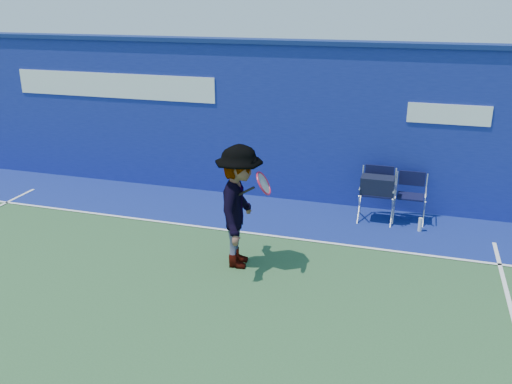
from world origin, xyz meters
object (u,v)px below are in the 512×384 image
(water_bottle, at_px, (420,225))
(directors_chair_left, at_px, (376,200))
(directors_chair_right, at_px, (409,207))
(tennis_player, at_px, (240,207))

(water_bottle, bearing_deg, directors_chair_left, 161.23)
(directors_chair_right, bearing_deg, tennis_player, -133.73)
(directors_chair_left, height_order, directors_chair_right, directors_chair_left)
(water_bottle, relative_size, tennis_player, 0.13)
(tennis_player, bearing_deg, directors_chair_left, 52.17)
(water_bottle, bearing_deg, directors_chair_right, 116.11)
(directors_chair_left, height_order, water_bottle, directors_chair_left)
(directors_chair_left, distance_m, water_bottle, 0.88)
(water_bottle, height_order, tennis_player, tennis_player)
(directors_chair_right, relative_size, tennis_player, 0.47)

